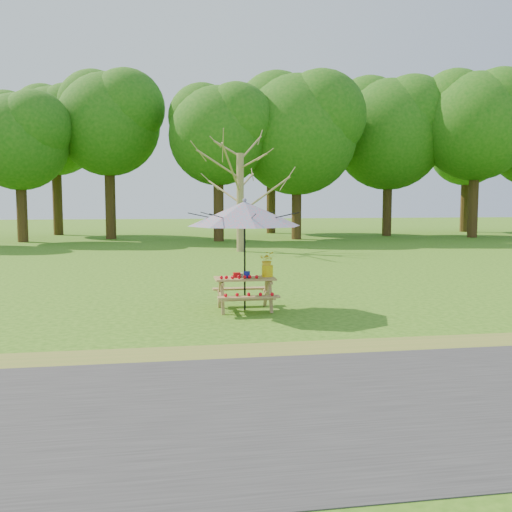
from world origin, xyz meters
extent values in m
plane|color=#2F6112|center=(0.00, 0.00, 0.00)|extent=(120.00, 120.00, 0.00)
cube|color=#2B2B2D|center=(0.00, -5.00, 0.01)|extent=(120.00, 4.00, 0.01)
cube|color=olive|center=(0.00, -2.80, 0.00)|extent=(120.00, 1.20, 0.01)
cylinder|color=olive|center=(3.00, 13.81, 2.12)|extent=(0.34, 0.34, 4.25)
cube|color=olive|center=(1.26, 0.50, 0.65)|extent=(1.20, 0.62, 0.04)
cube|color=olive|center=(1.26, -0.05, 0.36)|extent=(1.20, 0.22, 0.04)
cube|color=olive|center=(1.26, 1.05, 0.36)|extent=(1.20, 0.22, 0.04)
cylinder|color=black|center=(1.26, 0.50, 1.12)|extent=(0.04, 0.04, 2.25)
cone|color=#209AB8|center=(1.26, 0.50, 1.95)|extent=(2.36, 2.36, 0.49)
sphere|color=#209AB8|center=(1.26, 0.50, 2.22)|extent=(0.08, 0.08, 0.08)
cube|color=#B40E11|center=(1.10, 0.52, 0.72)|extent=(0.14, 0.12, 0.10)
cylinder|color=#121A96|center=(1.29, 0.44, 0.74)|extent=(0.13, 0.13, 0.13)
cube|color=silver|center=(1.18, 0.66, 0.71)|extent=(0.13, 0.13, 0.07)
cylinder|color=yellow|center=(1.74, 0.56, 0.79)|extent=(0.23, 0.23, 0.23)
imported|color=gold|center=(1.74, 0.56, 1.01)|extent=(0.36, 0.33, 0.35)
camera|label=1|loc=(-0.37, -10.75, 2.21)|focal=40.00mm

